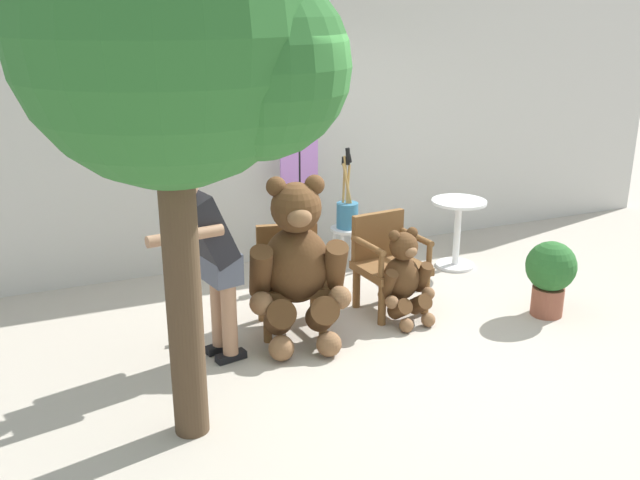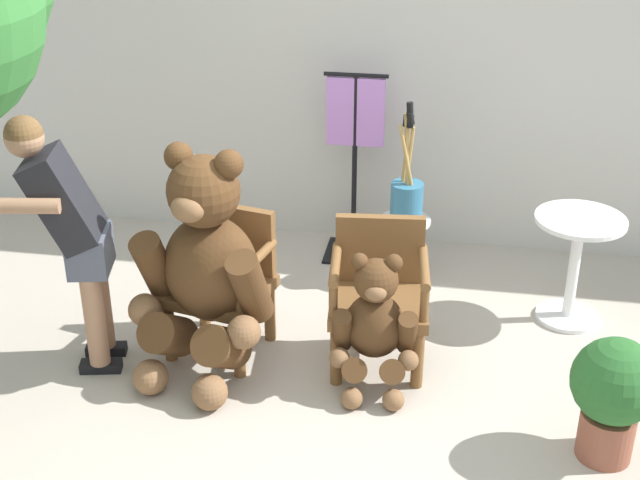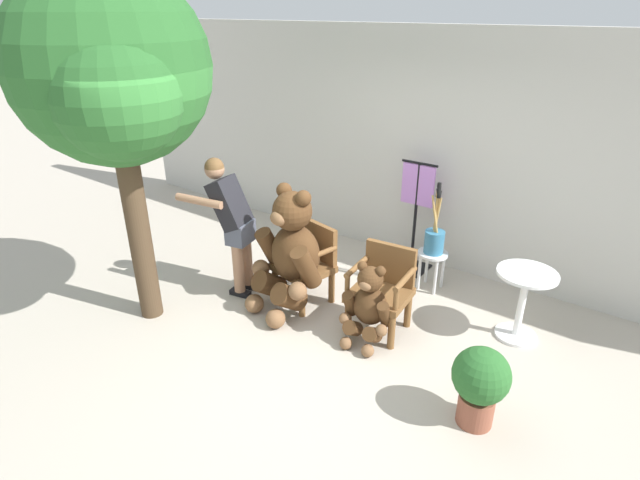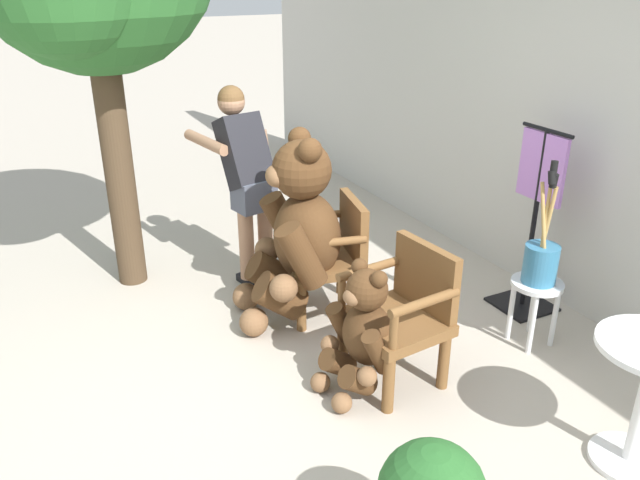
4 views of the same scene
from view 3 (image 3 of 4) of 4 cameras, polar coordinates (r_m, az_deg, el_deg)
ground_plane at (r=4.95m, az=-2.07°, el=-11.71°), size 60.00×60.00×0.00m
back_wall at (r=6.22m, az=11.71°, el=10.05°), size 10.00×0.16×2.80m
wooden_chair_left at (r=5.41m, az=-1.45°, el=-2.46°), size 0.66×0.63×0.86m
wooden_chair_right at (r=4.96m, az=7.15°, el=-5.38°), size 0.61×0.57×0.86m
teddy_bear_large at (r=5.15m, az=-3.44°, el=-1.38°), size 0.85×0.85×1.37m
teddy_bear_small at (r=4.77m, az=5.51°, el=-7.42°), size 0.50×0.49×0.83m
person_visitor at (r=5.46m, az=-10.10°, el=2.68°), size 0.74×0.58×1.54m
white_stool at (r=5.79m, az=12.69°, el=-2.32°), size 0.34×0.34×0.46m
brush_bucket at (r=5.67m, az=12.95°, el=0.23°), size 0.22×0.22×0.82m
round_side_table at (r=5.17m, az=22.17°, el=-6.08°), size 0.56×0.56×0.72m
patio_tree at (r=4.77m, az=-22.64°, el=17.09°), size 1.80×1.72×3.36m
potted_plant at (r=4.10m, az=17.82°, el=-15.19°), size 0.44×0.44×0.68m
clothing_display_stand at (r=6.05m, az=10.84°, el=2.87°), size 0.44×0.40×1.36m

